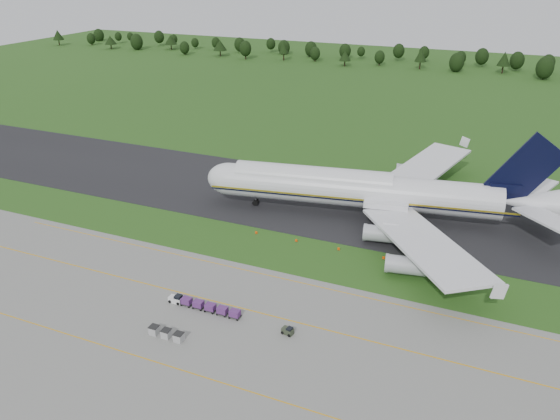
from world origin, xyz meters
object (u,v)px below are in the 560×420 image
at_px(edge_markers, 317,245).
at_px(baggage_train, 203,305).
at_px(utility_cart, 288,331).
at_px(aircraft, 366,190).
at_px(uld_row, 166,334).

bearing_deg(edge_markers, baggage_train, -109.72).
distance_m(baggage_train, utility_cart, 16.53).
distance_m(aircraft, utility_cart, 50.12).
xyz_separation_m(aircraft, uld_row, (-17.67, -58.41, -5.91)).
height_order(baggage_train, utility_cart, baggage_train).
xyz_separation_m(baggage_train, edge_markers, (10.84, 30.25, -0.57)).
bearing_deg(aircraft, utility_cart, -89.58).
distance_m(uld_row, edge_markers, 41.38).
distance_m(aircraft, edge_markers, 20.69).
bearing_deg(utility_cart, aircraft, 90.42).
bearing_deg(uld_row, baggage_train, 80.64).
height_order(baggage_train, edge_markers, baggage_train).
relative_size(aircraft, edge_markers, 2.83).
relative_size(baggage_train, uld_row, 2.27).
height_order(baggage_train, uld_row, uld_row).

